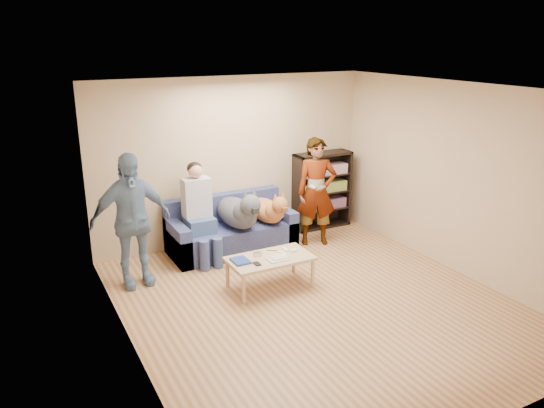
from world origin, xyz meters
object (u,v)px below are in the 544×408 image
person_standing_right (317,192)px  person_standing_left (131,220)px  person_seated (199,209)px  bookshelf (322,189)px  dog_gray (239,212)px  sofa (231,232)px  notebook_blue (240,261)px  coffee_table (270,261)px  dog_tan (268,210)px  camera_silver (258,254)px

person_standing_right → person_standing_left: size_ratio=0.95×
person_standing_left → person_seated: bearing=16.1°
bookshelf → dog_gray: bearing=-165.1°
person_standing_right → sofa: size_ratio=0.89×
notebook_blue → coffee_table: 0.41m
person_standing_right → notebook_blue: size_ratio=6.52×
dog_tan → person_seated: bearing=174.5°
camera_silver → notebook_blue: bearing=-166.0°
coffee_table → bookshelf: (1.86, 1.66, 0.31)m
person_seated → dog_tan: (1.07, -0.10, -0.14)m
notebook_blue → person_seated: (-0.08, 1.25, 0.34)m
dog_tan → bookshelf: (1.26, 0.46, 0.05)m
notebook_blue → sofa: (0.46, 1.38, -0.15)m
person_standing_right → sofa: 1.47m
camera_silver → dog_tan: dog_tan is taller
person_seated → notebook_blue: bearing=-86.5°
dog_tan → coffee_table: 1.36m
person_standing_right → camera_silver: size_ratio=15.42×
sofa → person_seated: bearing=-166.7°
person_standing_left → person_standing_right: bearing=-1.2°
dog_tan → dog_gray: bearing=-179.7°
person_standing_left → sofa: bearing=14.0°
notebook_blue → sofa: 1.46m
camera_silver → dog_tan: bearing=56.4°
person_standing_right → notebook_blue: person_standing_right is taller
person_standing_right → person_standing_left: bearing=-157.2°
person_standing_left → notebook_blue: size_ratio=6.87×
person_standing_right → dog_gray: 1.27m
sofa → coffee_table: bearing=-92.3°
coffee_table → sofa: bearing=87.7°
notebook_blue → sofa: bearing=71.6°
camera_silver → bookshelf: size_ratio=0.08×
person_standing_left → sofa: 1.79m
person_standing_right → camera_silver: bearing=-127.6°
person_standing_left → coffee_table: person_standing_left is taller
person_standing_right → dog_tan: size_ratio=1.47×
person_standing_left → dog_gray: size_ratio=1.39×
person_seated → coffee_table: size_ratio=1.34×
dog_gray → bookshelf: size_ratio=0.99×
camera_silver → dog_tan: size_ratio=0.10×
person_standing_right → bookshelf: (0.50, 0.62, -0.17)m
sofa → dog_gray: (0.05, -0.23, 0.39)m
sofa → dog_gray: 0.46m
notebook_blue → person_seated: size_ratio=0.18×
person_seated → coffee_table: (0.48, -1.30, -0.40)m
camera_silver → sofa: (0.18, 1.31, -0.16)m
person_seated → dog_tan: bearing=-5.5°
sofa → notebook_blue: bearing=-108.4°
person_seated → bookshelf: bearing=8.8°
dog_gray → person_standing_left: bearing=-170.4°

